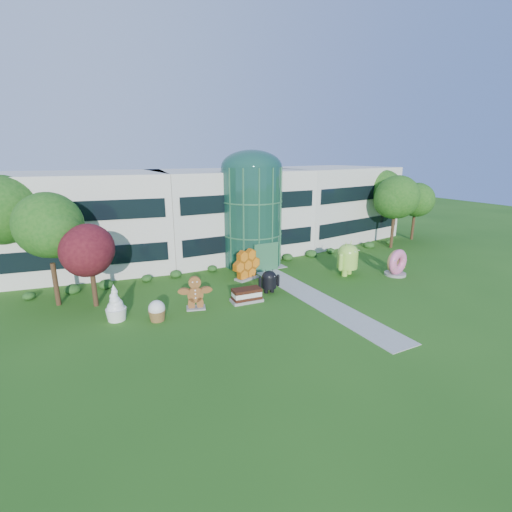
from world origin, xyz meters
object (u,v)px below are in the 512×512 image
android_green (348,257)px  donut (396,262)px  android_black (269,280)px  gingerbread (195,292)px

android_green → donut: (3.98, -2.22, -0.49)m
android_black → donut: (12.77, -1.61, 0.17)m
android_black → gingerbread: (-6.41, -0.31, 0.17)m
android_green → gingerbread: android_green is taller
android_black → gingerbread: size_ratio=0.80×
android_black → gingerbread: gingerbread is taller
gingerbread → android_green: bearing=19.6°
gingerbread → android_black: bearing=18.9°
android_green → android_black: (-8.79, -0.61, -0.66)m
android_green → gingerbread: size_ratio=1.28×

